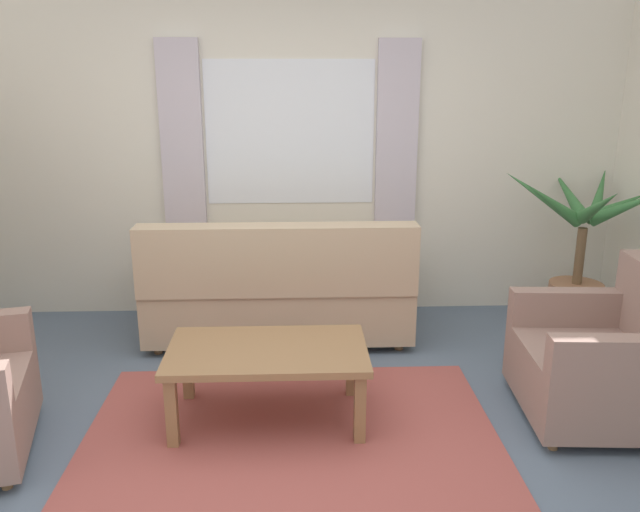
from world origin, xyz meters
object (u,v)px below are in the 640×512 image
coffee_table (268,358)px  potted_plant (579,260)px  couch (279,291)px  armchair_right (608,359)px

coffee_table → potted_plant: potted_plant is taller
couch → coffee_table: couch is taller
couch → coffee_table: 1.16m
armchair_right → potted_plant: size_ratio=0.70×
couch → coffee_table: (-0.04, -1.16, 0.01)m
coffee_table → potted_plant: size_ratio=0.86×
potted_plant → coffee_table: bearing=-150.3°
couch → armchair_right: 2.22m
armchair_right → potted_plant: bearing=167.1°
coffee_table → couch: bearing=88.0°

